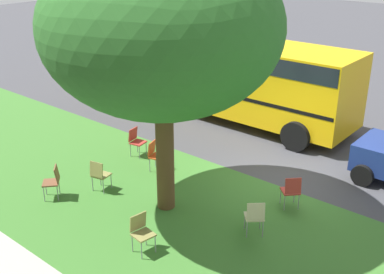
{
  "coord_description": "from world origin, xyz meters",
  "views": [
    {
      "loc": [
        -5.68,
        10.5,
        6.28
      ],
      "look_at": [
        1.91,
        1.35,
        1.25
      ],
      "focal_mm": 44.55,
      "sensor_mm": 36.0,
      "label": 1
    }
  ],
  "objects_px": {
    "chair_1": "(255,215)",
    "chair_6": "(53,180)",
    "street_tree": "(162,28)",
    "chair_0": "(155,154)",
    "school_bus": "(218,68)",
    "chair_2": "(291,190)",
    "chair_3": "(136,140)",
    "chair_5": "(141,230)",
    "chair_4": "(99,173)"
  },
  "relations": [
    {
      "from": "chair_3",
      "to": "chair_5",
      "type": "relative_size",
      "value": 1.0
    },
    {
      "from": "chair_1",
      "to": "street_tree",
      "type": "bearing_deg",
      "value": 8.29
    },
    {
      "from": "chair_2",
      "to": "chair_3",
      "type": "relative_size",
      "value": 1.0
    },
    {
      "from": "chair_6",
      "to": "school_bus",
      "type": "distance_m",
      "value": 8.02
    },
    {
      "from": "chair_0",
      "to": "chair_1",
      "type": "distance_m",
      "value": 4.1
    },
    {
      "from": "chair_5",
      "to": "chair_6",
      "type": "relative_size",
      "value": 1.0
    },
    {
      "from": "chair_1",
      "to": "chair_6",
      "type": "bearing_deg",
      "value": 20.86
    },
    {
      "from": "street_tree",
      "to": "school_bus",
      "type": "bearing_deg",
      "value": -63.61
    },
    {
      "from": "chair_4",
      "to": "chair_6",
      "type": "xyz_separation_m",
      "value": [
        0.64,
        0.98,
        0.0
      ]
    },
    {
      "from": "chair_4",
      "to": "chair_6",
      "type": "bearing_deg",
      "value": 57.06
    },
    {
      "from": "chair_0",
      "to": "chair_4",
      "type": "height_order",
      "value": "same"
    },
    {
      "from": "street_tree",
      "to": "chair_0",
      "type": "xyz_separation_m",
      "value": [
        1.61,
        -1.3,
        -3.92
      ]
    },
    {
      "from": "chair_2",
      "to": "chair_3",
      "type": "bearing_deg",
      "value": 2.84
    },
    {
      "from": "chair_2",
      "to": "chair_6",
      "type": "bearing_deg",
      "value": 34.72
    },
    {
      "from": "chair_2",
      "to": "chair_4",
      "type": "bearing_deg",
      "value": 29.58
    },
    {
      "from": "chair_2",
      "to": "school_bus",
      "type": "distance_m",
      "value": 7.27
    },
    {
      "from": "chair_6",
      "to": "chair_0",
      "type": "bearing_deg",
      "value": -107.89
    },
    {
      "from": "chair_2",
      "to": "chair_5",
      "type": "bearing_deg",
      "value": 66.1
    },
    {
      "from": "street_tree",
      "to": "chair_2",
      "type": "bearing_deg",
      "value": -141.86
    },
    {
      "from": "chair_0",
      "to": "chair_2",
      "type": "bearing_deg",
      "value": -171.38
    },
    {
      "from": "chair_3",
      "to": "chair_4",
      "type": "xyz_separation_m",
      "value": [
        -0.88,
        2.19,
        0.0
      ]
    },
    {
      "from": "street_tree",
      "to": "chair_1",
      "type": "height_order",
      "value": "street_tree"
    },
    {
      "from": "chair_3",
      "to": "chair_5",
      "type": "distance_m",
      "value": 4.92
    },
    {
      "from": "chair_2",
      "to": "chair_6",
      "type": "height_order",
      "value": "same"
    },
    {
      "from": "chair_1",
      "to": "chair_6",
      "type": "xyz_separation_m",
      "value": [
        4.9,
        1.87,
        0.0
      ]
    },
    {
      "from": "chair_2",
      "to": "chair_4",
      "type": "relative_size",
      "value": 1.0
    },
    {
      "from": "chair_5",
      "to": "school_bus",
      "type": "xyz_separation_m",
      "value": [
        4.0,
        -8.06,
        1.24
      ]
    },
    {
      "from": "street_tree",
      "to": "chair_1",
      "type": "xyz_separation_m",
      "value": [
        -2.38,
        -0.35,
        -3.92
      ]
    },
    {
      "from": "street_tree",
      "to": "chair_4",
      "type": "xyz_separation_m",
      "value": [
        1.88,
        0.54,
        -3.92
      ]
    },
    {
      "from": "chair_0",
      "to": "chair_5",
      "type": "height_order",
      "value": "same"
    },
    {
      "from": "chair_0",
      "to": "chair_2",
      "type": "height_order",
      "value": "same"
    },
    {
      "from": "chair_2",
      "to": "chair_3",
      "type": "distance_m",
      "value": 5.21
    },
    {
      "from": "street_tree",
      "to": "chair_1",
      "type": "distance_m",
      "value": 4.6
    },
    {
      "from": "chair_3",
      "to": "school_bus",
      "type": "distance_m",
      "value": 4.89
    },
    {
      "from": "chair_1",
      "to": "chair_6",
      "type": "distance_m",
      "value": 5.25
    },
    {
      "from": "chair_1",
      "to": "chair_6",
      "type": "height_order",
      "value": "same"
    },
    {
      "from": "chair_4",
      "to": "school_bus",
      "type": "bearing_deg",
      "value": -79.51
    },
    {
      "from": "chair_6",
      "to": "school_bus",
      "type": "xyz_separation_m",
      "value": [
        0.64,
        -7.9,
        1.24
      ]
    },
    {
      "from": "chair_1",
      "to": "chair_4",
      "type": "height_order",
      "value": "same"
    },
    {
      "from": "chair_2",
      "to": "school_bus",
      "type": "xyz_separation_m",
      "value": [
        5.6,
        -4.46,
        1.24
      ]
    },
    {
      "from": "chair_0",
      "to": "chair_5",
      "type": "bearing_deg",
      "value": 129.34
    },
    {
      "from": "street_tree",
      "to": "chair_0",
      "type": "height_order",
      "value": "street_tree"
    },
    {
      "from": "chair_4",
      "to": "school_bus",
      "type": "xyz_separation_m",
      "value": [
        1.28,
        -6.91,
        1.24
      ]
    },
    {
      "from": "chair_0",
      "to": "chair_6",
      "type": "xyz_separation_m",
      "value": [
        0.91,
        2.82,
        0.0
      ]
    },
    {
      "from": "chair_5",
      "to": "chair_0",
      "type": "bearing_deg",
      "value": -50.66
    },
    {
      "from": "chair_2",
      "to": "chair_3",
      "type": "xyz_separation_m",
      "value": [
        5.2,
        0.26,
        0.0
      ]
    },
    {
      "from": "chair_4",
      "to": "chair_5",
      "type": "bearing_deg",
      "value": 157.09
    },
    {
      "from": "chair_0",
      "to": "chair_3",
      "type": "distance_m",
      "value": 1.21
    },
    {
      "from": "chair_4",
      "to": "chair_6",
      "type": "height_order",
      "value": "same"
    },
    {
      "from": "school_bus",
      "to": "chair_1",
      "type": "bearing_deg",
      "value": 132.62
    }
  ]
}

